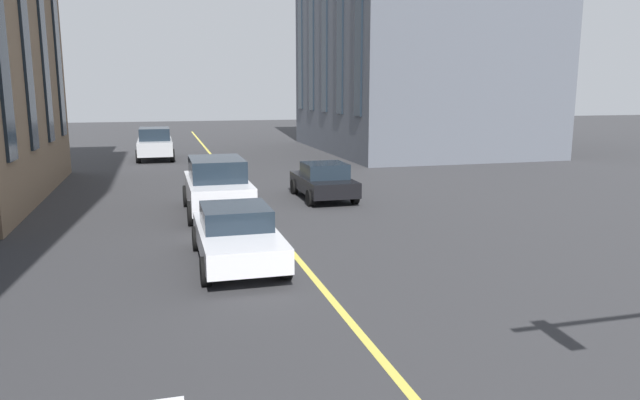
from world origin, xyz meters
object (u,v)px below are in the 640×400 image
car_white_parked_a (217,185)px  car_white_near (237,235)px  car_black_parked_b (324,181)px  car_silver_trailing (155,143)px

car_white_parked_a → car_white_near: size_ratio=1.07×
car_white_parked_a → car_black_parked_b: size_ratio=1.21×
car_white_parked_a → car_black_parked_b: bearing=-68.2°
car_white_near → car_silver_trailing: car_silver_trailing is taller
car_black_parked_b → car_white_near: bearing=150.5°
car_silver_trailing → car_white_parked_a: bearing=-173.0°
car_white_near → car_silver_trailing: (22.56, 1.94, 0.27)m
car_white_parked_a → car_black_parked_b: car_white_parked_a is taller
car_black_parked_b → car_silver_trailing: size_ratio=0.83×
car_white_near → car_silver_trailing: size_ratio=0.94×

